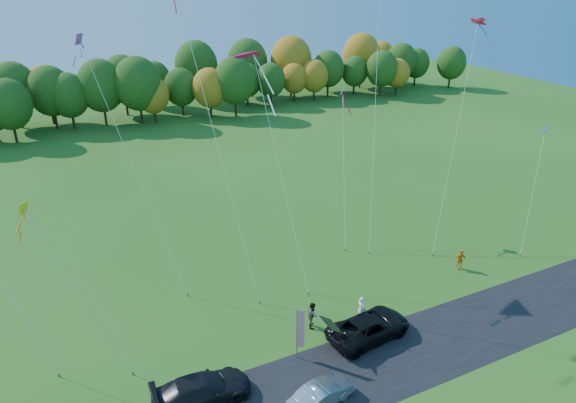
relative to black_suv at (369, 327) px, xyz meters
name	(u,v)px	position (x,y,z in m)	size (l,w,h in m)	color
ground	(327,331)	(-2.12, 1.65, -0.80)	(160.00, 160.00, 0.00)	#255D18
asphalt_strip	(361,370)	(-2.12, -2.35, -0.79)	(90.00, 6.00, 0.01)	black
tree_line	(149,122)	(-2.12, 56.65, -0.80)	(116.00, 12.00, 10.00)	#1E4711
black_suv	(369,327)	(0.00, 0.00, 0.00)	(2.65, 5.74, 1.60)	black
silver_sedan	(322,395)	(-5.52, -3.56, -0.13)	(1.41, 4.04, 1.33)	#B2B3B7
dark_truck_a	(202,389)	(-11.35, -0.45, 0.00)	(2.23, 5.49, 1.59)	black
person_tailgate_a	(361,309)	(0.47, 1.61, 0.17)	(0.71, 0.46, 1.94)	white
person_tailgate_b	(313,315)	(-2.75, 2.59, 0.12)	(0.89, 0.70, 1.84)	gray
person_east	(460,260)	(11.16, 3.72, 0.06)	(1.00, 0.42, 1.71)	orange
feather_flag	(300,328)	(-4.92, 0.25, 1.43)	(0.45, 0.24, 3.66)	#999999
kite_delta_blue	(211,121)	(-6.21, 11.28, 11.59)	(3.83, 10.49, 25.20)	#4C3F33
kite_parafoil_orange	(376,84)	(9.46, 14.31, 12.10)	(8.68, 11.61, 26.23)	#4C3F33
kite_delta_red	(276,151)	(-1.64, 10.59, 8.96)	(2.70, 9.20, 17.72)	#4C3F33
kite_parafoil_rainbow	(456,137)	(14.24, 9.18, 8.22)	(8.94, 6.49, 18.39)	#4C3F33
kite_diamond_yellow	(79,292)	(-16.49, 5.82, 4.13)	(4.61, 5.78, 10.39)	#4C3F33
kite_diamond_green	(9,292)	(-20.10, 7.34, 4.23)	(3.77, 5.16, 10.43)	#4C3F33
kite_diamond_white	(344,168)	(5.90, 13.14, 5.40)	(3.37, 6.62, 12.80)	#4C3F33
kite_diamond_pink	(135,171)	(-11.36, 13.28, 8.07)	(4.65, 8.09, 18.29)	#4C3F33
kite_diamond_blue_low	(533,191)	(19.47, 4.78, 3.96)	(5.19, 4.23, 10.00)	#4C3F33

